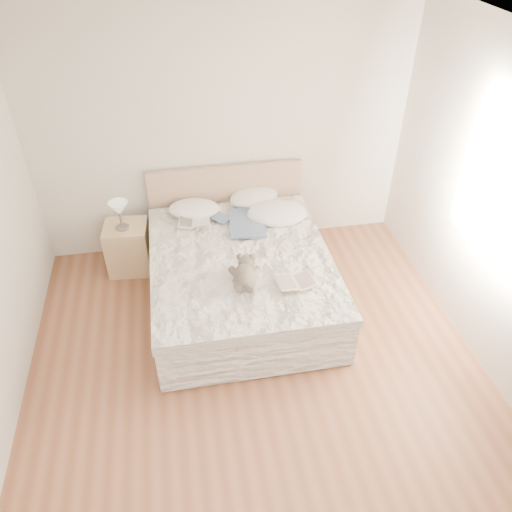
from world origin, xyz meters
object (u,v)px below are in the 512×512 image
object	(u,v)px
photo_book	(194,222)
childrens_book	(295,282)
nightstand	(129,248)
bed	(240,274)
teddy_bear	(244,282)
table_lamp	(119,210)

from	to	relation	value
photo_book	childrens_book	distance (m)	1.38
nightstand	childrens_book	size ratio (longest dim) A/B	1.61
bed	childrens_book	distance (m)	0.79
childrens_book	teddy_bear	bearing A→B (deg)	165.59
photo_book	teddy_bear	size ratio (longest dim) A/B	0.95
table_lamp	childrens_book	world-z (taller)	table_lamp
nightstand	teddy_bear	distance (m)	1.66
bed	childrens_book	xyz separation A→B (m)	(0.41, -0.59, 0.32)
photo_book	teddy_bear	world-z (taller)	teddy_bear
bed	nightstand	bearing A→B (deg)	148.45
teddy_bear	photo_book	bearing A→B (deg)	118.57
photo_book	nightstand	bearing A→B (deg)	175.88
table_lamp	photo_book	xyz separation A→B (m)	(0.74, -0.12, -0.15)
bed	nightstand	xyz separation A→B (m)	(-1.12, 0.69, -0.03)
bed	table_lamp	size ratio (longest dim) A/B	6.90
photo_book	childrens_book	bearing A→B (deg)	-46.88
table_lamp	childrens_book	distance (m)	1.99
photo_book	teddy_bear	bearing A→B (deg)	-64.04
bed	photo_book	world-z (taller)	bed
nightstand	teddy_bear	world-z (taller)	teddy_bear
bed	table_lamp	xyz separation A→B (m)	(-1.14, 0.65, 0.48)
nightstand	bed	bearing A→B (deg)	-31.55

